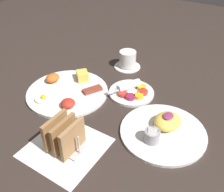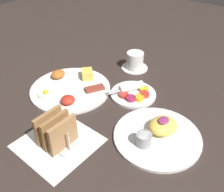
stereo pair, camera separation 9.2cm
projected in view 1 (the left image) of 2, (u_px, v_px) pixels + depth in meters
ground_plane at (113, 113)px, 0.89m from camera, size 3.00×3.00×0.00m
napkin_flat at (66, 147)px, 0.76m from camera, size 0.22×0.22×0.00m
plate_breakfast at (67, 90)px, 0.99m from camera, size 0.32×0.32×0.05m
plate_condiments at (132, 91)px, 0.98m from camera, size 0.18×0.18×0.04m
plate_foreground at (164, 129)px, 0.81m from camera, size 0.28×0.28×0.06m
toast_rack at (64, 136)px, 0.73m from camera, size 0.10×0.12×0.10m
coffee_cup at (128, 60)px, 1.14m from camera, size 0.12×0.12×0.08m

